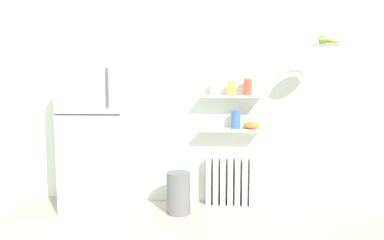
% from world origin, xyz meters
% --- Properties ---
extents(back_wall, '(7.04, 0.10, 2.60)m').
position_xyz_m(back_wall, '(0.00, 2.05, 1.30)').
color(back_wall, silver).
rests_on(back_wall, ground_plane).
extents(refrigerator, '(0.72, 0.71, 1.77)m').
position_xyz_m(refrigerator, '(-1.19, 1.66, 0.89)').
color(refrigerator, '#B7BABF').
rests_on(refrigerator, ground_plane).
extents(radiator, '(0.57, 0.12, 0.57)m').
position_xyz_m(radiator, '(0.31, 1.92, 0.29)').
color(radiator, white).
rests_on(radiator, ground_plane).
extents(wall_shelf_lower, '(0.71, 0.22, 0.02)m').
position_xyz_m(wall_shelf_lower, '(0.31, 1.89, 0.91)').
color(wall_shelf_lower, white).
extents(wall_shelf_upper, '(0.71, 0.22, 0.02)m').
position_xyz_m(wall_shelf_upper, '(0.31, 1.89, 1.30)').
color(wall_shelf_upper, white).
extents(storage_jar_0, '(0.10, 0.10, 0.17)m').
position_xyz_m(storage_jar_0, '(0.12, 1.89, 1.40)').
color(storage_jar_0, silver).
rests_on(storage_jar_0, wall_shelf_upper).
extents(storage_jar_1, '(0.09, 0.09, 0.17)m').
position_xyz_m(storage_jar_1, '(0.31, 1.89, 1.40)').
color(storage_jar_1, yellow).
rests_on(storage_jar_1, wall_shelf_upper).
extents(storage_jar_2, '(0.09, 0.09, 0.20)m').
position_xyz_m(storage_jar_2, '(0.50, 1.89, 1.41)').
color(storage_jar_2, '#C64C38').
rests_on(storage_jar_2, wall_shelf_upper).
extents(vase, '(0.11, 0.11, 0.21)m').
position_xyz_m(vase, '(0.37, 1.89, 1.03)').
color(vase, '#38609E').
rests_on(vase, wall_shelf_lower).
extents(shelf_bowl, '(0.19, 0.19, 0.09)m').
position_xyz_m(shelf_bowl, '(0.55, 1.89, 0.97)').
color(shelf_bowl, orange).
rests_on(shelf_bowl, wall_shelf_lower).
extents(trash_bin, '(0.27, 0.27, 0.47)m').
position_xyz_m(trash_bin, '(-0.26, 1.60, 0.23)').
color(trash_bin, slate).
rests_on(trash_bin, ground_plane).
extents(hanging_fruit_basket, '(0.34, 0.34, 0.10)m').
position_xyz_m(hanging_fruit_basket, '(1.26, 1.54, 1.87)').
color(hanging_fruit_basket, '#B2B2B7').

